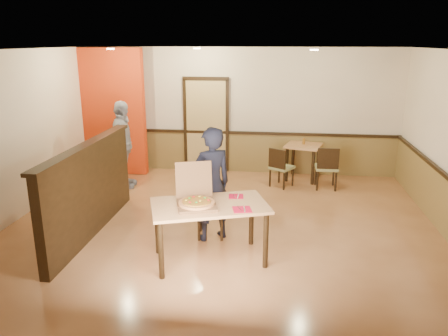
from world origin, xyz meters
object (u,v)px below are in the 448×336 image
Objects in this scene: side_chair_left at (280,166)px; side_table at (303,153)px; main_table at (210,212)px; diner at (211,184)px; pizza_box at (196,200)px; diner_chair at (211,207)px; passerby at (123,145)px; condiment at (304,141)px; side_chair_right at (327,166)px.

side_table is at bearing -96.09° from side_chair_left.
diner is (-0.08, 0.69, 0.16)m from main_table.
side_table is 1.25× the size of pizza_box.
main_table is 1.97× the size of side_table.
diner_chair is 1.19× the size of pizza_box.
main_table is 0.87m from diner_chair.
diner is 0.75m from pizza_box.
condiment is (3.68, 1.05, -0.05)m from passerby.
side_chair_right reaches higher than side_table.
diner reaches higher than side_chair_left.
pizza_box is at bearing 47.93° from diner.
diner reaches higher than side_table.
condiment is at bearing -79.57° from passerby.
diner is at bearing 77.57° from main_table.
pizza_box reaches higher than side_chair_right.
passerby reaches higher than condiment.
side_chair_left is 0.94× the size of side_table.
pizza_box is (-1.11, -3.35, 0.44)m from side_chair_left.
condiment is (1.54, 3.11, 0.38)m from diner_chair.
side_table is (1.54, 3.06, 0.14)m from diner_chair.
side_chair_right is at bearing 41.01° from main_table.
diner is 0.97× the size of passerby.
passerby is (-3.19, -0.40, 0.44)m from side_chair_left.
diner is 3.58m from condiment.
pizza_box is at bearing 57.40° from side_chair_right.
side_table is 0.25m from condiment.
side_chair_right is at bearing 40.87° from pizza_box.
diner_chair is 6.38× the size of condiment.
diner_chair is 0.95× the size of side_chair_right.
side_chair_left is (1.05, 2.46, -0.01)m from diner_chair.
pizza_box reaches higher than side_chair_left.
diner_chair is at bearing -139.39° from passerby.
side_table is at bearing -54.90° from side_chair_right.
main_table is 2.06× the size of diner_chair.
passerby is (-4.13, -0.38, 0.41)m from side_chair_right.
side_chair_right is (0.93, -0.01, 0.03)m from side_chair_left.
diner is at bearing -115.14° from side_table.
side_chair_left is 0.48× the size of diner.
side_table is 6.69× the size of condiment.
diner_chair is 3.43m from side_table.
side_table is 3.55m from diner.
side_table is at bearing 50.70° from main_table.
pizza_box reaches higher than condiment.
condiment reaches higher than diner_chair.
diner_chair reaches higher than side_table.
side_chair_right is 3.93m from pizza_box.
side_chair_left is 3.55m from pizza_box.
condiment reaches higher than side_chair_left.
diner_chair is at bearing 49.81° from side_chair_right.
main_table is 3.78m from side_chair_right.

